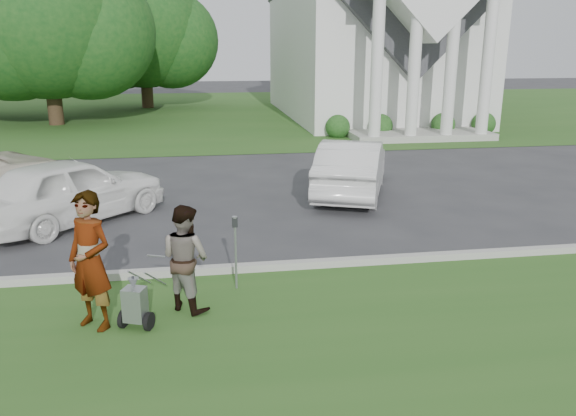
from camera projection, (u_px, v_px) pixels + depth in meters
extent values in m
plane|color=#333335|center=(243.00, 285.00, 9.58)|extent=(120.00, 120.00, 0.00)
cube|color=#2C571E|center=(262.00, 385.00, 6.73)|extent=(80.00, 7.00, 0.01)
cube|color=#2C571E|center=(209.00, 112.00, 35.22)|extent=(80.00, 30.00, 0.01)
cube|color=#9E9E93|center=(240.00, 268.00, 10.08)|extent=(80.00, 0.18, 0.15)
cube|color=white|center=(364.00, 54.00, 32.74)|extent=(9.00, 16.00, 7.00)
cube|color=#9E9E93|center=(419.00, 135.00, 24.93)|extent=(6.20, 2.60, 0.30)
cylinder|color=white|center=(377.00, 70.00, 22.84)|extent=(0.50, 0.50, 6.00)
cylinder|color=white|center=(414.00, 70.00, 23.07)|extent=(0.50, 0.50, 6.00)
cylinder|color=white|center=(451.00, 70.00, 23.31)|extent=(0.50, 0.50, 6.00)
cylinder|color=white|center=(487.00, 69.00, 23.55)|extent=(0.50, 0.50, 6.00)
sphere|color=#1E4C19|center=(338.00, 127.00, 25.18)|extent=(1.10, 1.10, 1.10)
sphere|color=#1E4C19|center=(381.00, 126.00, 25.48)|extent=(1.10, 1.10, 1.10)
sphere|color=#1E4C19|center=(443.00, 125.00, 25.92)|extent=(1.10, 1.10, 1.10)
sphere|color=#1E4C19|center=(484.00, 124.00, 26.22)|extent=(1.10, 1.10, 1.10)
cylinder|color=#332316|center=(54.00, 94.00, 28.84)|extent=(0.76, 0.76, 3.20)
sphere|color=#164818|center=(44.00, 13.00, 27.76)|extent=(8.40, 8.40, 8.40)
sphere|color=#164818|center=(87.00, 31.00, 28.56)|extent=(6.89, 6.89, 6.89)
sphere|color=#164818|center=(8.00, 26.00, 27.40)|extent=(7.22, 7.22, 7.22)
cylinder|color=#332316|center=(147.00, 85.00, 37.06)|extent=(0.76, 0.76, 3.00)
sphere|color=#164818|center=(143.00, 28.00, 36.07)|extent=(7.60, 7.60, 7.60)
sphere|color=#164818|center=(171.00, 40.00, 36.82)|extent=(6.23, 6.23, 6.23)
sphere|color=#164818|center=(119.00, 37.00, 35.72)|extent=(6.54, 6.54, 6.54)
cylinder|color=black|center=(124.00, 319.00, 8.09)|extent=(0.16, 0.28, 0.27)
cylinder|color=black|center=(149.00, 322.00, 8.01)|extent=(0.16, 0.28, 0.27)
cylinder|color=#2D2D33|center=(136.00, 320.00, 8.05)|extent=(0.43, 0.19, 0.03)
cube|color=#94969C|center=(135.00, 304.00, 7.98)|extent=(0.37, 0.33, 0.50)
cone|color=#94969C|center=(133.00, 283.00, 7.89)|extent=(0.20, 0.20, 0.14)
cylinder|color=#2D2D33|center=(133.00, 278.00, 7.87)|extent=(0.04, 0.04, 0.05)
cylinder|color=#94969C|center=(140.00, 277.00, 8.35)|extent=(0.26, 0.63, 0.48)
cylinder|color=#94969C|center=(155.00, 279.00, 8.30)|extent=(0.26, 0.63, 0.48)
cylinder|color=#94969C|center=(156.00, 256.00, 8.57)|extent=(0.28, 0.13, 0.03)
imported|color=#999999|center=(90.00, 262.00, 7.86)|extent=(0.88, 0.82, 2.01)
imported|color=#999999|center=(186.00, 259.00, 8.48)|extent=(1.02, 1.01, 1.65)
cylinder|color=#94969C|center=(236.00, 258.00, 9.26)|extent=(0.04, 0.04, 1.10)
cube|color=#2D2D33|center=(235.00, 222.00, 9.09)|extent=(0.09, 0.06, 0.17)
cylinder|color=#94969C|center=(235.00, 217.00, 9.07)|extent=(0.08, 0.08, 0.03)
imported|color=white|center=(70.00, 190.00, 12.78)|extent=(4.43, 4.50, 1.53)
imported|color=silver|center=(352.00, 167.00, 15.27)|extent=(3.12, 4.84, 1.51)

